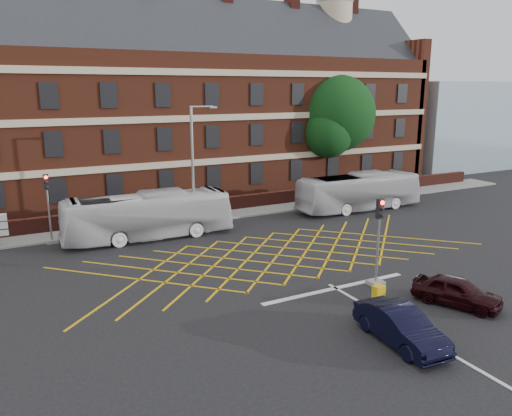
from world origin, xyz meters
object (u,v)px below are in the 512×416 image
car_maroon (457,291)px  street_lamp (194,191)px  bus_left (148,216)px  traffic_light_near (378,250)px  traffic_light_far (49,215)px  car_navy (401,326)px  bus_right (359,192)px  utility_cabinet (378,295)px  deciduous_tree (336,119)px

car_maroon → street_lamp: bearing=86.0°
bus_left → street_lamp: (3.17, 0.06, 1.29)m
traffic_light_near → traffic_light_far: same height
car_navy → traffic_light_far: bearing=121.7°
car_maroon → traffic_light_near: 3.94m
bus_right → traffic_light_far: traffic_light_far is taller
utility_cabinet → car_maroon: bearing=-28.6°
bus_left → car_navy: size_ratio=2.55×
traffic_light_far → street_lamp: (8.76, -1.78, 1.00)m
bus_left → car_navy: 18.16m
deciduous_tree → traffic_light_near: size_ratio=2.47×
car_navy → deciduous_tree: size_ratio=0.39×
bus_left → traffic_light_near: (7.55, -12.75, 0.29)m
utility_cabinet → car_navy: bearing=-117.8°
car_maroon → utility_cabinet: size_ratio=4.27×
traffic_light_near → utility_cabinet: size_ratio=4.86×
bus_right → traffic_light_near: 15.53m
car_maroon → traffic_light_far: bearing=105.1°
car_maroon → utility_cabinet: car_maroon is taller
bus_right → utility_cabinet: bus_right is taller
bus_right → traffic_light_far: size_ratio=2.43×
bus_right → deciduous_tree: size_ratio=0.99×
bus_right → utility_cabinet: size_ratio=11.83×
bus_right → street_lamp: size_ratio=1.27×
car_maroon → street_lamp: (-5.95, 16.25, 2.13)m
car_navy → utility_cabinet: size_ratio=4.73×
car_navy → car_maroon: car_navy is taller
bus_left → traffic_light_far: 5.89m
bus_right → street_lamp: (-13.52, 0.25, 1.32)m
street_lamp → utility_cabinet: street_lamp is taller
bus_left → car_navy: bearing=-163.3°
street_lamp → utility_cabinet: size_ratio=9.34×
traffic_light_near → deciduous_tree: bearing=58.4°
traffic_light_near → street_lamp: street_lamp is taller
deciduous_tree → traffic_light_far: 26.82m
deciduous_tree → street_lamp: 18.99m
bus_left → traffic_light_near: 14.82m
traffic_light_far → car_navy: bearing=-62.5°
bus_left → car_maroon: 18.60m
deciduous_tree → traffic_light_far: size_ratio=2.47×
bus_right → traffic_light_near: bearing=145.1°
bus_right → traffic_light_far: 22.37m
bus_right → traffic_light_near: traffic_light_near is taller
car_navy → deciduous_tree: (15.61, 25.28, 5.82)m
traffic_light_near → street_lamp: 13.57m
bus_right → car_navy: bearing=146.2°
deciduous_tree → traffic_light_near: bearing=-121.6°
car_maroon → traffic_light_near: (-1.57, 3.44, 1.13)m
utility_cabinet → traffic_light_far: bearing=125.5°
bus_left → street_lamp: 3.43m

